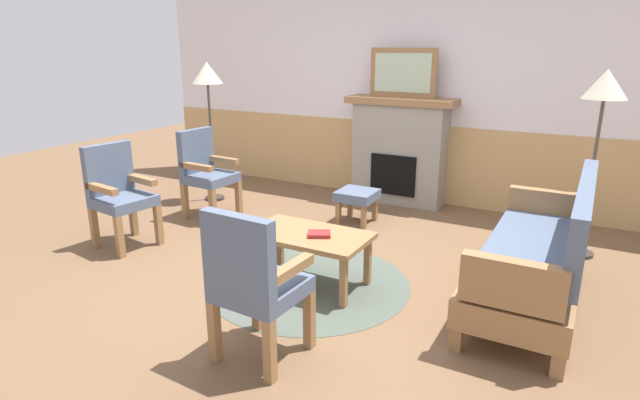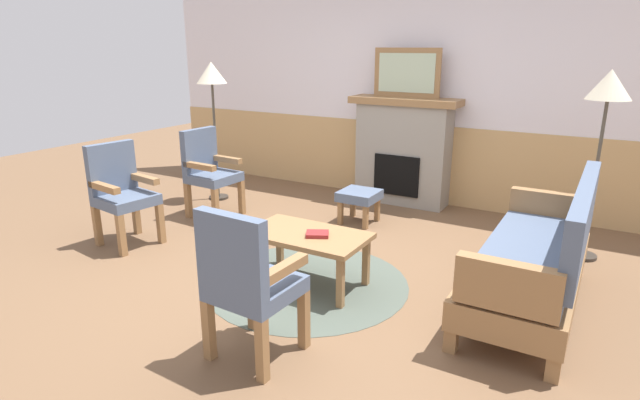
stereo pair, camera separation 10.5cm
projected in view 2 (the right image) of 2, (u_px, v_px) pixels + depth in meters
ground_plane at (300, 271)px, 4.43m from camera, size 14.00×14.00×0.00m
wall_back at (413, 93)px, 6.20m from camera, size 7.20×0.14×2.70m
fireplace at (403, 150)px, 6.18m from camera, size 1.30×0.44×1.28m
framed_picture at (407, 73)px, 5.92m from camera, size 0.80×0.04×0.56m
couch at (536, 259)px, 3.69m from camera, size 0.70×1.80×0.98m
coffee_table at (307, 239)px, 4.09m from camera, size 0.96×0.56×0.44m
round_rug at (307, 283)px, 4.20m from camera, size 1.65×1.65×0.01m
book_on_table at (317, 234)px, 4.01m from camera, size 0.22×0.20×0.03m
footstool at (359, 198)px, 5.56m from camera, size 0.40×0.40×0.36m
armchair_near_fireplace at (121, 190)px, 4.92m from camera, size 0.54×0.54×0.98m
armchair_by_window_left at (209, 169)px, 5.75m from camera, size 0.51×0.51×0.98m
armchair_front_left at (247, 279)px, 3.05m from camera, size 0.50×0.50×0.98m
floor_lamp_by_couch at (608, 97)px, 4.30m from camera, size 0.36×0.36×1.68m
floor_lamp_by_chairs at (212, 82)px, 6.10m from camera, size 0.36×0.36×1.68m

